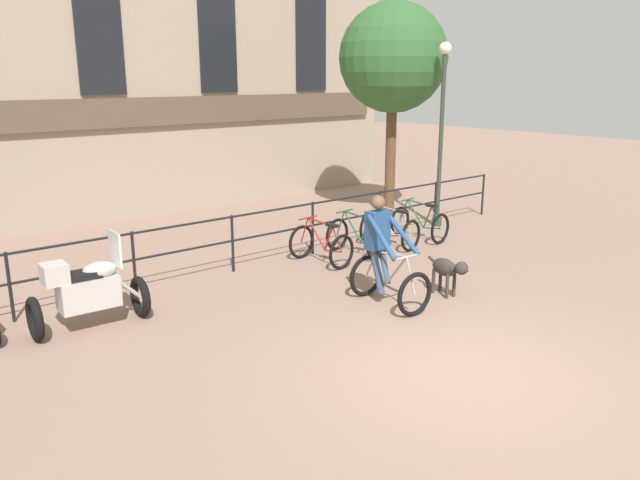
{
  "coord_description": "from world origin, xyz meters",
  "views": [
    {
      "loc": [
        -5.77,
        -4.16,
        3.47
      ],
      "look_at": [
        0.11,
        2.86,
        1.05
      ],
      "focal_mm": 35.0,
      "sensor_mm": 36.0,
      "label": 1
    }
  ],
  "objects_px": {
    "parked_motorcycle": "(87,291)",
    "cyclist_with_bike": "(384,256)",
    "parked_bicycle_mid_right": "(390,230)",
    "parked_bicycle_mid_left": "(357,237)",
    "dog": "(448,269)",
    "parked_bicycle_near_lamp": "(321,245)",
    "street_lamp": "(442,125)",
    "parked_bicycle_far_end": "(420,224)"
  },
  "relations": [
    {
      "from": "parked_bicycle_far_end",
      "to": "street_lamp",
      "type": "height_order",
      "value": "street_lamp"
    },
    {
      "from": "parked_bicycle_far_end",
      "to": "street_lamp",
      "type": "bearing_deg",
      "value": -161.77
    },
    {
      "from": "cyclist_with_bike",
      "to": "parked_bicycle_mid_right",
      "type": "xyz_separation_m",
      "value": [
        2.48,
        2.25,
        -0.41
      ]
    },
    {
      "from": "parked_motorcycle",
      "to": "parked_bicycle_near_lamp",
      "type": "relative_size",
      "value": 1.37
    },
    {
      "from": "street_lamp",
      "to": "cyclist_with_bike",
      "type": "bearing_deg",
      "value": -148.89
    },
    {
      "from": "parked_motorcycle",
      "to": "parked_bicycle_far_end",
      "type": "height_order",
      "value": "parked_motorcycle"
    },
    {
      "from": "parked_motorcycle",
      "to": "parked_bicycle_far_end",
      "type": "relative_size",
      "value": 1.37
    },
    {
      "from": "parked_bicycle_near_lamp",
      "to": "parked_bicycle_mid_right",
      "type": "bearing_deg",
      "value": 173.48
    },
    {
      "from": "parked_bicycle_mid_right",
      "to": "parked_bicycle_far_end",
      "type": "xyz_separation_m",
      "value": [
        0.93,
        -0.0,
        0.0
      ]
    },
    {
      "from": "cyclist_with_bike",
      "to": "parked_bicycle_far_end",
      "type": "height_order",
      "value": "cyclist_with_bike"
    },
    {
      "from": "parked_bicycle_mid_right",
      "to": "parked_motorcycle",
      "type": "bearing_deg",
      "value": -5.5
    },
    {
      "from": "parked_bicycle_mid_right",
      "to": "parked_bicycle_far_end",
      "type": "bearing_deg",
      "value": 171.74
    },
    {
      "from": "parked_bicycle_mid_left",
      "to": "street_lamp",
      "type": "relative_size",
      "value": 0.28
    },
    {
      "from": "parked_bicycle_mid_right",
      "to": "parked_bicycle_far_end",
      "type": "relative_size",
      "value": 1.01
    },
    {
      "from": "parked_motorcycle",
      "to": "cyclist_with_bike",
      "type": "bearing_deg",
      "value": -113.46
    },
    {
      "from": "parked_motorcycle",
      "to": "parked_bicycle_mid_right",
      "type": "xyz_separation_m",
      "value": [
        6.39,
        0.31,
        -0.2
      ]
    },
    {
      "from": "cyclist_with_bike",
      "to": "dog",
      "type": "xyz_separation_m",
      "value": [
        1.02,
        -0.45,
        -0.3
      ]
    },
    {
      "from": "parked_bicycle_mid_right",
      "to": "dog",
      "type": "bearing_deg",
      "value": 53.29
    },
    {
      "from": "street_lamp",
      "to": "parked_bicycle_far_end",
      "type": "bearing_deg",
      "value": -155.23
    },
    {
      "from": "parked_bicycle_near_lamp",
      "to": "parked_bicycle_far_end",
      "type": "height_order",
      "value": "same"
    },
    {
      "from": "dog",
      "to": "parked_bicycle_near_lamp",
      "type": "xyz_separation_m",
      "value": [
        -0.4,
        2.7,
        -0.1
      ]
    },
    {
      "from": "cyclist_with_bike",
      "to": "parked_motorcycle",
      "type": "bearing_deg",
      "value": 157.0
    },
    {
      "from": "parked_motorcycle",
      "to": "street_lamp",
      "type": "height_order",
      "value": "street_lamp"
    },
    {
      "from": "parked_motorcycle",
      "to": "street_lamp",
      "type": "xyz_separation_m",
      "value": [
        8.65,
        0.92,
        1.8
      ]
    },
    {
      "from": "dog",
      "to": "street_lamp",
      "type": "relative_size",
      "value": 0.22
    },
    {
      "from": "parked_motorcycle",
      "to": "street_lamp",
      "type": "bearing_deg",
      "value": -80.98
    },
    {
      "from": "street_lamp",
      "to": "parked_bicycle_mid_right",
      "type": "bearing_deg",
      "value": -164.86
    },
    {
      "from": "parked_motorcycle",
      "to": "parked_bicycle_mid_right",
      "type": "relative_size",
      "value": 1.35
    },
    {
      "from": "parked_bicycle_mid_right",
      "to": "parked_bicycle_far_end",
      "type": "distance_m",
      "value": 0.93
    },
    {
      "from": "parked_bicycle_near_lamp",
      "to": "parked_bicycle_mid_right",
      "type": "distance_m",
      "value": 1.87
    },
    {
      "from": "cyclist_with_bike",
      "to": "parked_bicycle_mid_left",
      "type": "relative_size",
      "value": 1.44
    },
    {
      "from": "parked_bicycle_mid_left",
      "to": "street_lamp",
      "type": "xyz_separation_m",
      "value": [
        3.19,
        0.61,
        2.0
      ]
    },
    {
      "from": "cyclist_with_bike",
      "to": "parked_bicycle_far_end",
      "type": "xyz_separation_m",
      "value": [
        3.42,
        2.25,
        -0.41
      ]
    },
    {
      "from": "parked_bicycle_near_lamp",
      "to": "street_lamp",
      "type": "xyz_separation_m",
      "value": [
        4.12,
        0.61,
        2.0
      ]
    },
    {
      "from": "dog",
      "to": "parked_bicycle_mid_left",
      "type": "relative_size",
      "value": 0.77
    },
    {
      "from": "dog",
      "to": "street_lamp",
      "type": "xyz_separation_m",
      "value": [
        3.72,
        3.31,
        1.9
      ]
    },
    {
      "from": "parked_bicycle_mid_left",
      "to": "parked_motorcycle",
      "type": "bearing_deg",
      "value": -3.3
    },
    {
      "from": "cyclist_with_bike",
      "to": "parked_bicycle_mid_left",
      "type": "distance_m",
      "value": 2.76
    },
    {
      "from": "street_lamp",
      "to": "parked_motorcycle",
      "type": "bearing_deg",
      "value": -173.94
    },
    {
      "from": "parked_bicycle_mid_right",
      "to": "street_lamp",
      "type": "relative_size",
      "value": 0.28
    },
    {
      "from": "parked_motorcycle",
      "to": "parked_bicycle_far_end",
      "type": "bearing_deg",
      "value": -84.63
    },
    {
      "from": "parked_bicycle_far_end",
      "to": "dog",
      "type": "bearing_deg",
      "value": 41.86
    }
  ]
}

